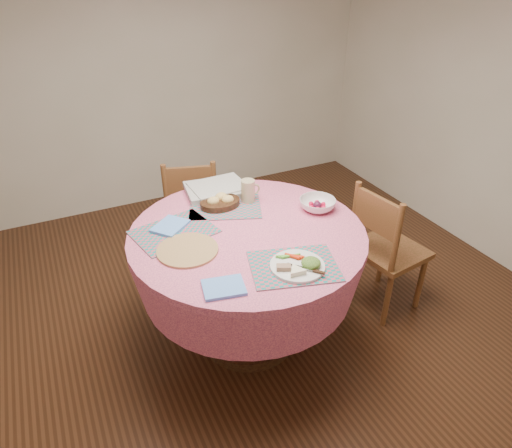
{
  "coord_description": "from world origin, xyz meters",
  "views": [
    {
      "loc": [
        -0.84,
        -1.83,
        2.0
      ],
      "look_at": [
        0.05,
        0.0,
        0.78
      ],
      "focal_mm": 32.0,
      "sensor_mm": 36.0,
      "label": 1
    }
  ],
  "objects_px": {
    "chair_back": "(192,209)",
    "wicker_trivet": "(188,250)",
    "chair_right": "(385,247)",
    "dinner_plate": "(300,265)",
    "fruit_bowl": "(317,205)",
    "dining_table": "(248,262)",
    "bread_bowl": "(220,202)",
    "latte_mug": "(248,191)"
  },
  "relations": [
    {
      "from": "chair_right",
      "to": "latte_mug",
      "type": "bearing_deg",
      "value": 54.06
    },
    {
      "from": "chair_back",
      "to": "bread_bowl",
      "type": "distance_m",
      "value": 0.68
    },
    {
      "from": "chair_right",
      "to": "dining_table",
      "type": "bearing_deg",
      "value": 75.66
    },
    {
      "from": "latte_mug",
      "to": "fruit_bowl",
      "type": "bearing_deg",
      "value": -39.35
    },
    {
      "from": "dining_table",
      "to": "wicker_trivet",
      "type": "height_order",
      "value": "wicker_trivet"
    },
    {
      "from": "chair_right",
      "to": "latte_mug",
      "type": "height_order",
      "value": "latte_mug"
    },
    {
      "from": "dining_table",
      "to": "chair_right",
      "type": "height_order",
      "value": "chair_right"
    },
    {
      "from": "wicker_trivet",
      "to": "dinner_plate",
      "type": "xyz_separation_m",
      "value": [
        0.42,
        -0.36,
        0.02
      ]
    },
    {
      "from": "dining_table",
      "to": "bread_bowl",
      "type": "xyz_separation_m",
      "value": [
        -0.03,
        0.31,
        0.23
      ]
    },
    {
      "from": "dining_table",
      "to": "latte_mug",
      "type": "bearing_deg",
      "value": 63.87
    },
    {
      "from": "chair_back",
      "to": "latte_mug",
      "type": "height_order",
      "value": "latte_mug"
    },
    {
      "from": "dinner_plate",
      "to": "wicker_trivet",
      "type": "bearing_deg",
      "value": 139.11
    },
    {
      "from": "dinner_plate",
      "to": "fruit_bowl",
      "type": "distance_m",
      "value": 0.58
    },
    {
      "from": "chair_right",
      "to": "bread_bowl",
      "type": "relative_size",
      "value": 3.73
    },
    {
      "from": "chair_back",
      "to": "wicker_trivet",
      "type": "distance_m",
      "value": 1.04
    },
    {
      "from": "bread_bowl",
      "to": "fruit_bowl",
      "type": "relative_size",
      "value": 1.08
    },
    {
      "from": "latte_mug",
      "to": "fruit_bowl",
      "type": "relative_size",
      "value": 0.61
    },
    {
      "from": "dining_table",
      "to": "dinner_plate",
      "type": "relative_size",
      "value": 4.91
    },
    {
      "from": "latte_mug",
      "to": "chair_back",
      "type": "bearing_deg",
      "value": 104.9
    },
    {
      "from": "dinner_plate",
      "to": "fruit_bowl",
      "type": "relative_size",
      "value": 1.19
    },
    {
      "from": "chair_back",
      "to": "bread_bowl",
      "type": "height_order",
      "value": "chair_back"
    },
    {
      "from": "chair_right",
      "to": "dinner_plate",
      "type": "xyz_separation_m",
      "value": [
        -0.8,
        -0.3,
        0.33
      ]
    },
    {
      "from": "chair_right",
      "to": "dinner_plate",
      "type": "distance_m",
      "value": 0.91
    },
    {
      "from": "dining_table",
      "to": "fruit_bowl",
      "type": "relative_size",
      "value": 5.84
    },
    {
      "from": "chair_back",
      "to": "dinner_plate",
      "type": "xyz_separation_m",
      "value": [
        0.1,
        -1.3,
        0.34
      ]
    },
    {
      "from": "latte_mug",
      "to": "wicker_trivet",
      "type": "bearing_deg",
      "value": -145.56
    },
    {
      "from": "chair_right",
      "to": "dinner_plate",
      "type": "bearing_deg",
      "value": 102.68
    },
    {
      "from": "fruit_bowl",
      "to": "dining_table",
      "type": "bearing_deg",
      "value": -175.13
    },
    {
      "from": "dining_table",
      "to": "bread_bowl",
      "type": "height_order",
      "value": "bread_bowl"
    },
    {
      "from": "dining_table",
      "to": "bread_bowl",
      "type": "bearing_deg",
      "value": 95.03
    },
    {
      "from": "chair_right",
      "to": "chair_back",
      "type": "xyz_separation_m",
      "value": [
        -0.89,
        0.99,
        -0.01
      ]
    },
    {
      "from": "chair_right",
      "to": "chair_back",
      "type": "distance_m",
      "value": 1.34
    },
    {
      "from": "bread_bowl",
      "to": "wicker_trivet",
      "type": "bearing_deg",
      "value": -132.16
    },
    {
      "from": "wicker_trivet",
      "to": "bread_bowl",
      "type": "relative_size",
      "value": 1.3
    },
    {
      "from": "dining_table",
      "to": "chair_back",
      "type": "distance_m",
      "value": 0.9
    },
    {
      "from": "dinner_plate",
      "to": "latte_mug",
      "type": "xyz_separation_m",
      "value": [
        0.07,
        0.69,
        0.05
      ]
    },
    {
      "from": "dining_table",
      "to": "fruit_bowl",
      "type": "bearing_deg",
      "value": 4.87
    },
    {
      "from": "dinner_plate",
      "to": "bread_bowl",
      "type": "xyz_separation_m",
      "value": [
        -0.1,
        0.7,
        0.01
      ]
    },
    {
      "from": "dining_table",
      "to": "dinner_plate",
      "type": "height_order",
      "value": "dinner_plate"
    },
    {
      "from": "dinner_plate",
      "to": "fruit_bowl",
      "type": "height_order",
      "value": "fruit_bowl"
    },
    {
      "from": "chair_back",
      "to": "latte_mug",
      "type": "bearing_deg",
      "value": 121.98
    },
    {
      "from": "chair_back",
      "to": "wicker_trivet",
      "type": "height_order",
      "value": "chair_back"
    }
  ]
}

